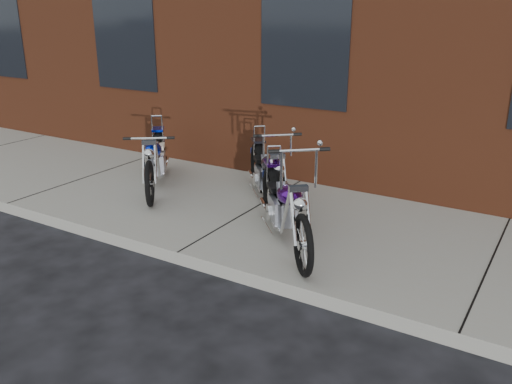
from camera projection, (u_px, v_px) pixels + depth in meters
The scene contains 5 objects.
ground at pixel (178, 265), 6.02m from camera, with size 120.00×120.00×0.00m, color #2A292F.
sidewalk at pixel (249, 216), 7.21m from camera, with size 22.00×3.00×0.15m, color gray.
chopper_purple at pixel (285, 208), 6.14m from camera, with size 1.55×1.75×1.25m.
chopper_blue at pixel (155, 161), 8.01m from camera, with size 1.38×1.83×0.95m.
chopper_third at pixel (268, 175), 7.37m from camera, with size 1.52×1.68×1.10m.
Camera 1 is at (3.57, -4.18, 2.74)m, focal length 38.00 mm.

